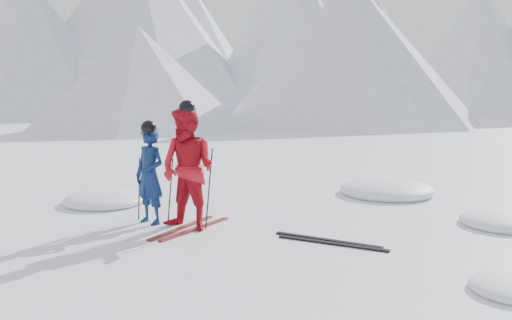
% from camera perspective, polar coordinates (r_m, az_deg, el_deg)
% --- Properties ---
extents(ground, '(160.00, 160.00, 0.00)m').
position_cam_1_polar(ground, '(8.35, 10.06, -8.43)').
color(ground, white).
rests_on(ground, ground).
extents(mountain_range, '(106.15, 62.94, 15.53)m').
position_cam_1_polar(mountain_range, '(43.73, 24.77, 12.85)').
color(mountain_range, '#B2BCD1').
rests_on(mountain_range, ground).
extents(skier_blue, '(0.70, 0.57, 1.64)m').
position_cam_1_polar(skier_blue, '(9.28, -11.12, -1.63)').
color(skier_blue, '#0C204D').
rests_on(skier_blue, ground).
extents(skier_red, '(1.10, 0.94, 1.99)m').
position_cam_1_polar(skier_red, '(8.77, -7.18, -0.94)').
color(skier_red, '#B10E1B').
rests_on(skier_red, ground).
extents(pole_blue_left, '(0.11, 0.08, 1.09)m').
position_cam_1_polar(pole_blue_left, '(9.60, -12.20, -3.00)').
color(pole_blue_left, black).
rests_on(pole_blue_left, ground).
extents(pole_blue_right, '(0.11, 0.07, 1.09)m').
position_cam_1_polar(pole_blue_right, '(9.43, -9.00, -3.12)').
color(pole_blue_right, black).
rests_on(pole_blue_right, ground).
extents(pole_red_left, '(0.13, 0.10, 1.32)m').
position_cam_1_polar(pole_red_left, '(9.17, -8.18, -2.67)').
color(pole_red_left, black).
rests_on(pole_red_left, ground).
extents(pole_red_right, '(0.13, 0.09, 1.32)m').
position_cam_1_polar(pole_red_right, '(8.84, -4.97, -3.02)').
color(pole_red_right, black).
rests_on(pole_red_right, ground).
extents(ski_worn_left, '(0.39, 1.69, 0.03)m').
position_cam_1_polar(ski_worn_left, '(9.02, -7.77, -7.07)').
color(ski_worn_left, black).
rests_on(ski_worn_left, ground).
extents(ski_worn_right, '(0.50, 1.67, 0.03)m').
position_cam_1_polar(ski_worn_right, '(8.92, -6.37, -7.21)').
color(ski_worn_right, black).
rests_on(ski_worn_right, ground).
extents(ski_loose_a, '(1.69, 0.41, 0.03)m').
position_cam_1_polar(ski_loose_a, '(8.31, 7.54, -8.36)').
color(ski_loose_a, black).
rests_on(ski_loose_a, ground).
extents(ski_loose_b, '(1.69, 0.35, 0.03)m').
position_cam_1_polar(ski_loose_b, '(8.15, 8.04, -8.69)').
color(ski_loose_b, black).
rests_on(ski_loose_b, ground).
extents(snow_lumps, '(8.83, 6.80, 0.44)m').
position_cam_1_polar(snow_lumps, '(10.78, 8.38, -4.71)').
color(snow_lumps, white).
rests_on(snow_lumps, ground).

